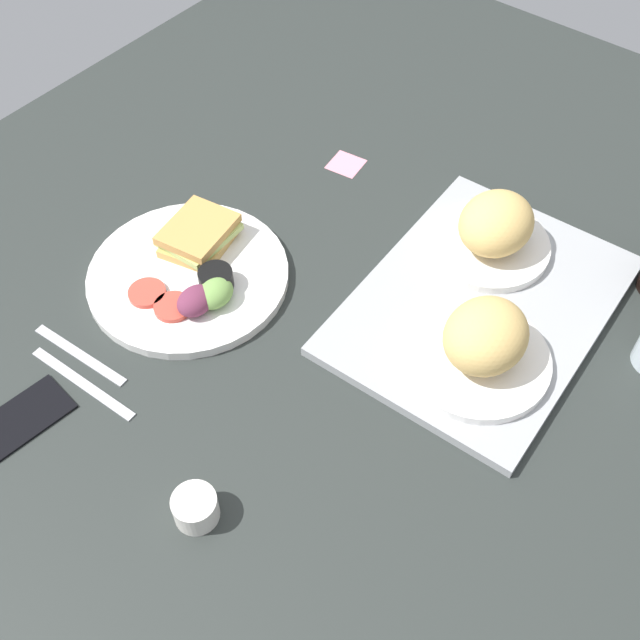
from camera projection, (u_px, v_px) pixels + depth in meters
ground_plane at (312, 325)px, 115.35cm from camera, size 190.00×150.00×3.00cm
serving_tray at (481, 305)px, 114.77cm from camera, size 46.29×34.79×1.60cm
bread_plate_near at (494, 230)px, 117.54cm from camera, size 19.18×19.18×9.98cm
bread_plate_far at (483, 344)px, 104.23cm from camera, size 20.42×20.42×10.05cm
plate_with_salad at (192, 271)px, 117.91cm from camera, size 30.71×30.71×5.40cm
espresso_cup at (195, 508)px, 93.41cm from camera, size 5.60×5.60×4.00cm
fork at (80, 354)px, 109.81cm from camera, size 2.41×17.05×0.50cm
knife at (82, 383)px, 106.80cm from camera, size 2.21×19.04×0.50cm
cell_phone at (16, 421)px, 102.78cm from camera, size 15.18×8.94×0.80cm
sticky_note at (346, 164)px, 135.73cm from camera, size 6.31×6.31×0.12cm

